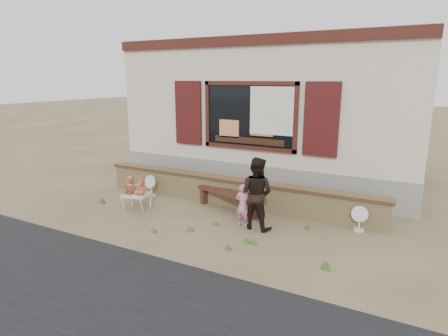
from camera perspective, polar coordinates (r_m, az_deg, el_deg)
The scene contains 12 objects.
ground at distance 8.20m, azimuth -1.97°, elevation -7.68°, with size 80.00×80.00×0.00m, color brown.
shopfront at distance 11.79m, azimuth 8.94°, elevation 8.66°, with size 8.04×5.13×4.00m.
brick_wall at distance 8.92m, azimuth 1.20°, elevation -3.58°, with size 7.10×0.36×0.67m.
bench at distance 8.58m, azimuth 0.75°, elevation -4.39°, with size 1.77×0.87×0.45m.
folding_chair at distance 8.96m, azimuth -13.19°, elevation -4.03°, with size 0.66×0.61×0.35m.
teddy_bear_left at distance 8.96m, azimuth -14.05°, elevation -2.52°, with size 0.29×0.25×0.40m, color brown, non-canonical shape.
teddy_bear_right at distance 8.83m, azimuth -12.48°, elevation -2.71°, with size 0.29×0.25×0.39m, color brown, non-canonical shape.
child at distance 7.65m, azimuth 2.88°, elevation -5.70°, with size 0.33×0.22×0.90m, color pink.
adult at distance 7.50m, azimuth 4.93°, elevation -3.84°, with size 0.71×0.56×1.47m, color black.
fan_left at distance 9.78m, azimuth -11.00°, elevation -2.65°, with size 0.36×0.24×0.57m.
fan_right at distance 7.96m, azimuth 19.96°, elevation -7.19°, with size 0.32×0.22×0.52m.
grass_tufts at distance 7.47m, azimuth -2.23°, elevation -9.38°, with size 5.73×1.68×0.16m.
Camera 1 is at (3.81, -6.63, 2.97)m, focal length 30.00 mm.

